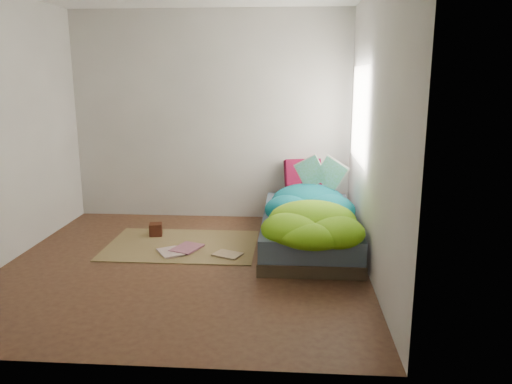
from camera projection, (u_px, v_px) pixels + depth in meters
The scene contains 12 objects.
ground at pixel (185, 265), 4.87m from camera, with size 3.50×3.50×0.00m, color #45261A.
room_walls at pixel (181, 95), 4.51m from camera, with size 3.54×3.54×2.62m.
bed at pixel (308, 229), 5.44m from camera, with size 1.00×2.00×0.34m.
duvet at pixel (310, 204), 5.15m from camera, with size 0.96×1.84×0.34m, color #08587C, non-canonical shape.
rug at pixel (182, 245), 5.41m from camera, with size 1.60×1.10×0.01m, color brown.
pillow_floral at pixel (311, 194), 6.07m from camera, with size 0.51×0.32×0.11m, color beige.
pillow_magenta at pixel (303, 177), 6.22m from camera, with size 0.45×0.14×0.45m, color #4B0522.
open_book at pixel (321, 164), 5.60m from camera, with size 0.49×0.11×0.30m, color #2E8C33, non-canonical shape.
wooden_box at pixel (156, 229), 5.71m from camera, with size 0.14×0.14×0.14m, color #391D0D.
floor_book_a at pixel (160, 254), 5.09m from camera, with size 0.22×0.30×0.02m, color silver.
floor_book_b at pixel (177, 247), 5.29m from camera, with size 0.25×0.33×0.03m, color #AF657D.
floor_book_c at pixel (222, 258), 4.99m from camera, with size 0.20×0.27×0.02m, color tan.
Camera 1 is at (1.02, -4.52, 1.79)m, focal length 35.00 mm.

